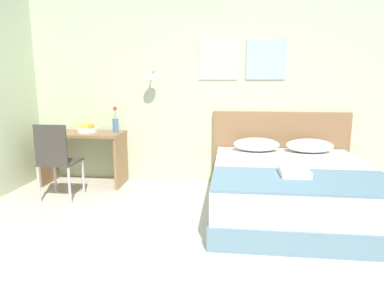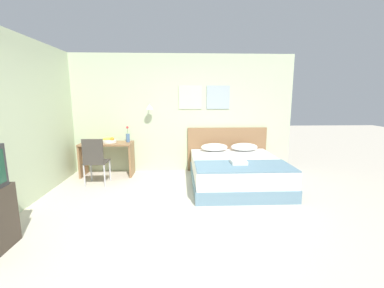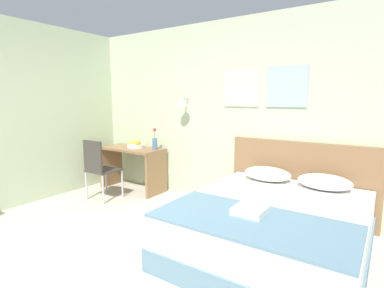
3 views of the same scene
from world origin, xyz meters
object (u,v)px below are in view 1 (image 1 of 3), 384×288
fruit_bowl (87,129)px  desk_chair (56,156)px  throw_blanket (304,181)px  folded_towel_near_foot (295,172)px  flower_vase (116,123)px  desk (83,148)px  pillow_left (256,145)px  headboard (279,149)px  pillow_right (310,146)px  bed (291,190)px

fruit_bowl → desk_chair: bearing=-98.6°
throw_blanket → fruit_bowl: (-2.63, 1.35, 0.24)m
folded_towel_near_foot → flower_vase: flower_vase is taller
desk → desk_chair: 0.67m
pillow_left → fruit_bowl: fruit_bowl is taller
pillow_left → flower_vase: bearing=178.4°
desk → pillow_left: bearing=0.4°
throw_blanket → folded_towel_near_foot: (-0.06, 0.14, 0.04)m
headboard → flower_vase: (-2.24, -0.22, 0.35)m
pillow_right → flower_vase: bearing=178.8°
desk → throw_blanket: bearing=-26.2°
pillow_right → desk_chair: desk_chair is taller
headboard → fruit_bowl: size_ratio=6.20×
pillow_left → folded_towel_near_foot: bearing=-77.0°
fruit_bowl → flower_vase: 0.40m
bed → desk_chair: bearing=178.5°
throw_blanket → desk_chair: size_ratio=1.78×
flower_vase → folded_towel_near_foot: bearing=-29.8°
bed → fruit_bowl: fruit_bowl is taller
headboard → flower_vase: bearing=-174.4°
pillow_left → headboard: bearing=39.1°
pillow_left → flower_vase: 1.92m
desk → desk_chair: desk_chair is taller
fruit_bowl → pillow_right: bearing=-0.2°
throw_blanket → flower_vase: 2.66m
desk_chair → bed: bearing=-1.5°
folded_towel_near_foot → desk: 2.88m
fruit_bowl → flower_vase: size_ratio=0.84×
pillow_right → desk: bearing=-179.7°
folded_towel_near_foot → pillow_right: bearing=71.7°
pillow_left → throw_blanket: size_ratio=0.36×
desk → desk_chair: bearing=-93.8°
headboard → folded_towel_near_foot: bearing=-92.3°
bed → folded_towel_near_foot: folded_towel_near_foot is taller
fruit_bowl → flower_vase: bearing=6.2°
bed → fruit_bowl: 2.79m
folded_towel_near_foot → flower_vase: 2.53m
throw_blanket → pillow_right: bearing=75.9°
throw_blanket → flower_vase: size_ratio=4.71×
desk → bed: bearing=-15.4°
bed → flower_vase: (-2.24, 0.81, 0.59)m
desk → fruit_bowl: 0.28m
desk_chair → throw_blanket: bearing=-13.4°
pillow_left → desk: desk is taller
pillow_right → flower_vase: flower_vase is taller
headboard → desk_chair: size_ratio=1.96×
pillow_right → desk: size_ratio=0.54×
desk_chair → fruit_bowl: 0.74m
throw_blanket → desk_chair: desk_chair is taller
folded_towel_near_foot → desk: size_ratio=0.27×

